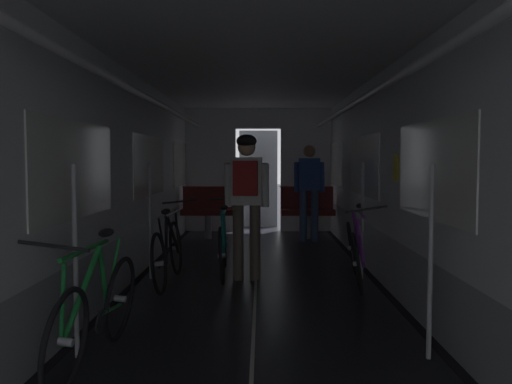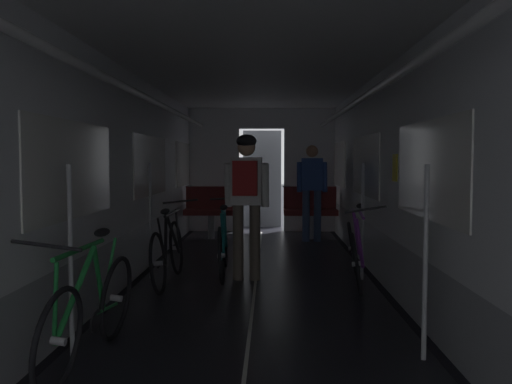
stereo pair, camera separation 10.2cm
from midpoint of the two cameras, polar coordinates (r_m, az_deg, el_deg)
train_car_shell at (r=5.32m, az=0.24°, el=6.30°), size 3.14×12.34×2.57m
bench_seat_far_left at (r=9.88m, az=-4.44°, el=-1.60°), size 0.98×0.51×0.95m
bench_seat_far_right at (r=9.86m, az=6.03°, el=-1.62°), size 0.98×0.51×0.95m
bicycle_green at (r=4.02m, az=-16.36°, el=-11.84°), size 0.44×1.69×0.95m
bicycle_black at (r=6.32m, az=-8.82°, el=-6.17°), size 0.44×1.69×0.95m
bicycle_purple at (r=6.36m, az=10.86°, el=-6.16°), size 0.44×1.69×0.96m
person_cyclist_aisle at (r=6.35m, az=-0.57°, el=0.18°), size 0.54×0.40×1.73m
bicycle_teal_in_aisle at (r=6.70m, az=-3.06°, el=-5.57°), size 0.44×1.69×0.94m
person_standing_near_bench at (r=9.46m, az=6.24°, el=0.64°), size 0.53×0.23×1.69m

